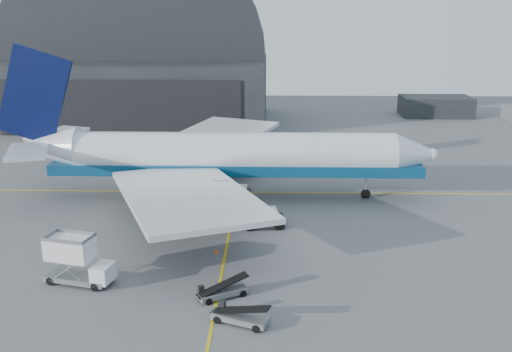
{
  "coord_description": "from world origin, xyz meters",
  "views": [
    {
      "loc": [
        4.02,
        -45.54,
        21.37
      ],
      "look_at": [
        2.53,
        11.68,
        4.5
      ],
      "focal_mm": 40.0,
      "sensor_mm": 36.0,
      "label": 1
    }
  ],
  "objects_px": {
    "catering_truck": "(77,261)",
    "belt_loader_b": "(240,316)",
    "pushback_tug": "(265,220)",
    "belt_loader_a": "(222,291)",
    "airliner": "(218,156)"
  },
  "relations": [
    {
      "from": "airliner",
      "to": "belt_loader_a",
      "type": "relative_size",
      "value": 12.47
    },
    {
      "from": "belt_loader_a",
      "to": "belt_loader_b",
      "type": "xyz_separation_m",
      "value": [
        1.56,
        -3.69,
        0.02
      ]
    },
    {
      "from": "catering_truck",
      "to": "belt_loader_b",
      "type": "bearing_deg",
      "value": -9.83
    },
    {
      "from": "catering_truck",
      "to": "belt_loader_b",
      "type": "xyz_separation_m",
      "value": [
        13.4,
        -5.81,
        -1.43
      ]
    },
    {
      "from": "airliner",
      "to": "belt_loader_a",
      "type": "height_order",
      "value": "airliner"
    },
    {
      "from": "airliner",
      "to": "belt_loader_a",
      "type": "distance_m",
      "value": 24.98
    },
    {
      "from": "airliner",
      "to": "pushback_tug",
      "type": "bearing_deg",
      "value": -59.75
    },
    {
      "from": "pushback_tug",
      "to": "belt_loader_b",
      "type": "xyz_separation_m",
      "value": [
        -1.55,
        -18.63,
        -0.21
      ]
    },
    {
      "from": "airliner",
      "to": "belt_loader_b",
      "type": "distance_m",
      "value": 28.77
    },
    {
      "from": "airliner",
      "to": "catering_truck",
      "type": "xyz_separation_m",
      "value": [
        -9.4,
        -22.33,
        -3.05
      ]
    },
    {
      "from": "airliner",
      "to": "catering_truck",
      "type": "height_order",
      "value": "airliner"
    },
    {
      "from": "pushback_tug",
      "to": "belt_loader_a",
      "type": "bearing_deg",
      "value": -107.86
    },
    {
      "from": "pushback_tug",
      "to": "belt_loader_a",
      "type": "distance_m",
      "value": 15.26
    },
    {
      "from": "belt_loader_a",
      "to": "belt_loader_b",
      "type": "bearing_deg",
      "value": -95.3
    },
    {
      "from": "airliner",
      "to": "catering_truck",
      "type": "distance_m",
      "value": 24.42
    }
  ]
}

